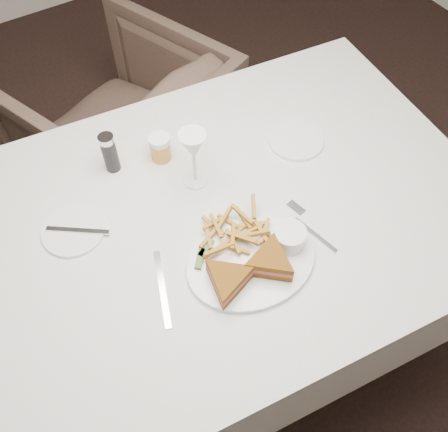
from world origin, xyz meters
TOP-DOWN VIEW (x-y plane):
  - ground at (0.00, 0.00)m, footprint 5.00×5.00m
  - table at (0.19, 0.14)m, footprint 1.54×1.12m
  - chair_far at (0.24, 0.95)m, footprint 0.91×0.89m
  - table_setting at (0.18, 0.07)m, footprint 0.82×0.65m

SIDE VIEW (x-z plane):
  - ground at x=0.00m, z-range 0.00..0.00m
  - chair_far at x=0.24m, z-range 0.00..0.74m
  - table at x=0.19m, z-range 0.00..0.75m
  - table_setting at x=0.18m, z-range 0.70..0.88m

